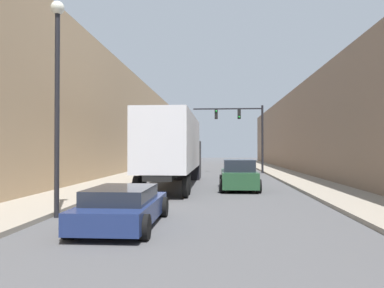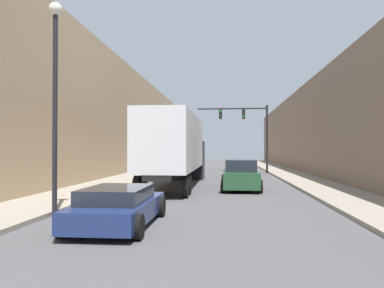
% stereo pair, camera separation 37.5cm
% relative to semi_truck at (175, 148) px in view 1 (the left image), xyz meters
% --- Properties ---
extents(sidewalk_right, '(2.99, 80.00, 0.15)m').
position_rel_semi_truck_xyz_m(sidewalk_right, '(8.37, 7.39, -2.24)').
color(sidewalk_right, gray).
rests_on(sidewalk_right, ground).
extents(sidewalk_left, '(2.99, 80.00, 0.15)m').
position_rel_semi_truck_xyz_m(sidewalk_left, '(-4.27, 7.39, -2.24)').
color(sidewalk_left, gray).
rests_on(sidewalk_left, ground).
extents(building_right, '(6.00, 80.00, 8.02)m').
position_rel_semi_truck_xyz_m(building_right, '(12.87, 7.39, 1.70)').
color(building_right, '#846B56').
rests_on(building_right, ground).
extents(building_left, '(6.00, 80.00, 9.82)m').
position_rel_semi_truck_xyz_m(building_left, '(-8.76, 7.39, 2.60)').
color(building_left, tan).
rests_on(building_left, ground).
extents(semi_truck, '(2.55, 13.52, 4.11)m').
position_rel_semi_truck_xyz_m(semi_truck, '(0.00, 0.00, 0.00)').
color(semi_truck, silver).
rests_on(semi_truck, ground).
extents(sedan_car, '(2.13, 4.52, 1.14)m').
position_rel_semi_truck_xyz_m(sedan_car, '(-0.12, -11.83, -1.75)').
color(sedan_car, navy).
rests_on(sedan_car, ground).
extents(suv_car, '(2.09, 4.66, 1.66)m').
position_rel_semi_truck_xyz_m(suv_car, '(3.73, -1.67, -1.53)').
color(suv_car, '#234C2D').
rests_on(suv_car, ground).
extents(traffic_signal_gantry, '(6.54, 0.35, 6.32)m').
position_rel_semi_truck_xyz_m(traffic_signal_gantry, '(5.18, 12.72, 2.08)').
color(traffic_signal_gantry, black).
rests_on(traffic_signal_gantry, ground).
extents(street_lamp, '(0.44, 0.44, 7.06)m').
position_rel_semi_truck_xyz_m(street_lamp, '(-2.62, -10.63, 2.20)').
color(street_lamp, black).
rests_on(street_lamp, ground).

